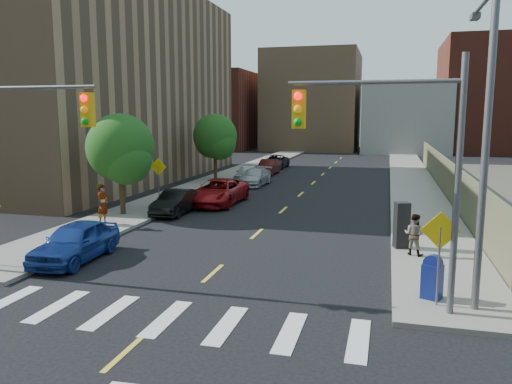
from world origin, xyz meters
The scene contains 26 objects.
sidewalk_nw centered at (-7.75, 41.50, 0.07)m, with size 3.50×73.00×0.15m, color gray.
sidewalk_ne centered at (7.75, 41.50, 0.07)m, with size 3.50×73.00×0.15m, color gray.
fence_north centered at (9.60, 28.00, 1.25)m, with size 0.12×44.00×2.50m, color #6D6D4C.
building_nw centered at (-22.00, 30.00, 8.00)m, with size 22.00×30.00×16.00m, color #8C6B4C.
bg_bldg_west centered at (-22.00, 70.00, 6.00)m, with size 14.00×18.00×12.00m, color #592319.
bg_bldg_midwest centered at (-6.00, 72.00, 7.50)m, with size 14.00×16.00×15.00m, color #8C6B4C.
bg_bldg_center centered at (8.00, 70.00, 5.00)m, with size 12.00×16.00×10.00m, color gray.
bg_bldg_east centered at (22.00, 72.00, 8.00)m, with size 18.00×18.00×16.00m, color #592319.
signal_nw centered at (-5.98, 6.00, 4.53)m, with size 4.59×0.30×7.00m.
signal_ne centered at (5.98, 6.00, 4.53)m, with size 4.59×0.30×7.00m.
streetlight_ne centered at (8.20, 6.90, 5.22)m, with size 0.25×3.70×9.00m.
warn_sign_ne centered at (7.20, 6.50, 1.99)m, with size 1.06×0.06×2.83m.
warn_sign_midwest centered at (-7.80, 20.00, 1.99)m, with size 1.06×0.06×2.83m.
tree_west_near centered at (-8.00, 16.05, 3.48)m, with size 3.66×3.64×5.52m.
tree_west_far centered at (-8.00, 31.05, 3.48)m, with size 3.66×3.64×5.52m.
parked_car_blue centered at (-5.50, 8.12, 0.74)m, with size 1.75×4.35×1.48m, color navy.
parked_car_black centered at (-5.50, 17.32, 0.67)m, with size 1.42×4.06×1.34m, color black.
parked_car_red centered at (-4.23, 20.78, 0.77)m, with size 2.57×5.56×1.55m, color #9D0F14.
parked_car_silver centered at (-4.20, 29.32, 0.67)m, with size 1.86×4.59×1.33m, color #9DA0A4.
parked_car_white centered at (-5.19, 30.97, 0.75)m, with size 1.76×4.39×1.49m, color silver.
parked_car_maroon centered at (-4.82, 36.54, 0.69)m, with size 1.45×4.17×1.37m, color #3F0F0C.
parked_car_grey centered at (-5.45, 42.07, 0.68)m, with size 2.25×4.87×1.35m, color black.
mailbox centered at (7.10, 7.00, 0.79)m, with size 0.66×0.60×1.31m.
payphone centered at (6.37, 12.63, 1.07)m, with size 0.55×0.45×1.85m, color black.
pedestrian_west centered at (-7.59, 13.41, 1.14)m, with size 0.72×0.47×1.98m, color gray.
pedestrian_east centered at (6.80, 11.67, 0.95)m, with size 0.77×0.60×1.59m, color gray.
Camera 1 is at (5.71, -7.74, 5.46)m, focal length 35.00 mm.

